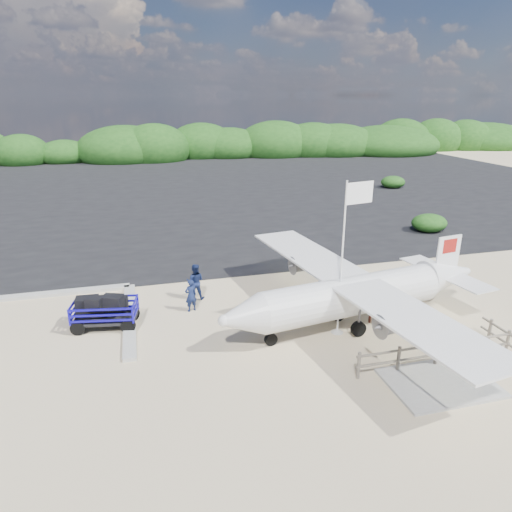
{
  "coord_description": "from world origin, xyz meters",
  "views": [
    {
      "loc": [
        -3.71,
        -16.92,
        9.09
      ],
      "look_at": [
        1.72,
        3.72,
        1.55
      ],
      "focal_mm": 32.0,
      "sensor_mm": 36.0,
      "label": 1
    }
  ],
  "objects_px": {
    "baggage_cart": "(107,327)",
    "signboard": "(386,323)",
    "flagpole": "(337,332)",
    "crew_b": "(195,281)",
    "crew_a": "(191,295)",
    "aircraft_large": "(303,187)",
    "crew_c": "(324,283)"
  },
  "relations": [
    {
      "from": "baggage_cart",
      "to": "signboard",
      "type": "xyz_separation_m",
      "value": [
        11.41,
        -2.64,
        0.0
      ]
    },
    {
      "from": "flagpole",
      "to": "crew_b",
      "type": "bearing_deg",
      "value": 137.19
    },
    {
      "from": "flagpole",
      "to": "signboard",
      "type": "xyz_separation_m",
      "value": [
        2.33,
        0.19,
        0.0
      ]
    },
    {
      "from": "crew_a",
      "to": "aircraft_large",
      "type": "height_order",
      "value": "aircraft_large"
    },
    {
      "from": "flagpole",
      "to": "signboard",
      "type": "relative_size",
      "value": 3.91
    },
    {
      "from": "baggage_cart",
      "to": "crew_c",
      "type": "bearing_deg",
      "value": 12.18
    },
    {
      "from": "signboard",
      "to": "crew_b",
      "type": "xyz_separation_m",
      "value": [
        -7.44,
        4.55,
        0.86
      ]
    },
    {
      "from": "crew_c",
      "to": "aircraft_large",
      "type": "relative_size",
      "value": 0.11
    },
    {
      "from": "baggage_cart",
      "to": "crew_b",
      "type": "xyz_separation_m",
      "value": [
        3.96,
        1.91,
        0.86
      ]
    },
    {
      "from": "signboard",
      "to": "crew_b",
      "type": "relative_size",
      "value": 0.92
    },
    {
      "from": "baggage_cart",
      "to": "aircraft_large",
      "type": "xyz_separation_m",
      "value": [
        18.52,
        26.64,
        0.0
      ]
    },
    {
      "from": "crew_a",
      "to": "crew_c",
      "type": "relative_size",
      "value": 0.98
    },
    {
      "from": "crew_a",
      "to": "crew_b",
      "type": "distance_m",
      "value": 1.34
    },
    {
      "from": "baggage_cart",
      "to": "crew_c",
      "type": "relative_size",
      "value": 1.79
    },
    {
      "from": "crew_b",
      "to": "signboard",
      "type": "bearing_deg",
      "value": 165.06
    },
    {
      "from": "flagpole",
      "to": "crew_a",
      "type": "distance_m",
      "value": 6.52
    },
    {
      "from": "crew_b",
      "to": "crew_c",
      "type": "relative_size",
      "value": 1.12
    },
    {
      "from": "baggage_cart",
      "to": "crew_a",
      "type": "distance_m",
      "value": 3.73
    },
    {
      "from": "crew_b",
      "to": "aircraft_large",
      "type": "distance_m",
      "value": 28.71
    },
    {
      "from": "signboard",
      "to": "crew_a",
      "type": "bearing_deg",
      "value": 177.77
    },
    {
      "from": "crew_c",
      "to": "signboard",
      "type": "bearing_deg",
      "value": 94.47
    },
    {
      "from": "baggage_cart",
      "to": "aircraft_large",
      "type": "distance_m",
      "value": 32.44
    },
    {
      "from": "crew_a",
      "to": "aircraft_large",
      "type": "distance_m",
      "value": 30.0
    },
    {
      "from": "baggage_cart",
      "to": "flagpole",
      "type": "xyz_separation_m",
      "value": [
        9.08,
        -2.83,
        0.0
      ]
    },
    {
      "from": "signboard",
      "to": "aircraft_large",
      "type": "height_order",
      "value": "aircraft_large"
    },
    {
      "from": "crew_a",
      "to": "crew_b",
      "type": "relative_size",
      "value": 0.88
    },
    {
      "from": "baggage_cart",
      "to": "crew_a",
      "type": "xyz_separation_m",
      "value": [
        3.6,
        0.62,
        0.76
      ]
    },
    {
      "from": "flagpole",
      "to": "crew_b",
      "type": "xyz_separation_m",
      "value": [
        -5.11,
        4.74,
        0.86
      ]
    },
    {
      "from": "baggage_cart",
      "to": "crew_c",
      "type": "xyz_separation_m",
      "value": [
        9.81,
        0.39,
        0.77
      ]
    },
    {
      "from": "flagpole",
      "to": "crew_a",
      "type": "xyz_separation_m",
      "value": [
        -5.48,
        3.45,
        0.76
      ]
    },
    {
      "from": "crew_a",
      "to": "crew_b",
      "type": "xyz_separation_m",
      "value": [
        0.37,
        1.29,
        0.11
      ]
    },
    {
      "from": "crew_c",
      "to": "crew_b",
      "type": "bearing_deg",
      "value": -38.01
    }
  ]
}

